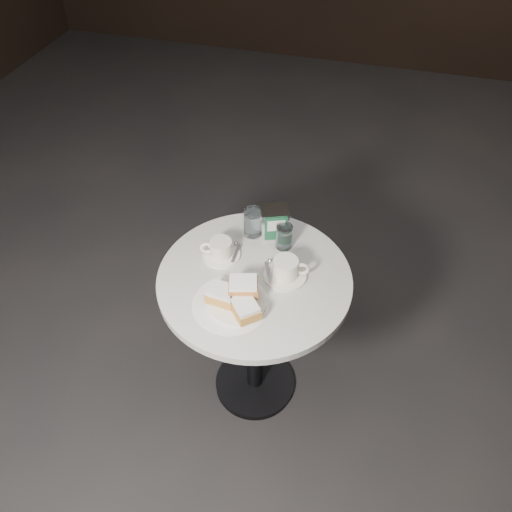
% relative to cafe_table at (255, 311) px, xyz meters
% --- Properties ---
extents(ground, '(7.00, 7.00, 0.00)m').
position_rel_cafe_table_xyz_m(ground, '(0.00, 0.00, -0.55)').
color(ground, black).
rests_on(ground, ground).
extents(cafe_table, '(0.70, 0.70, 0.74)m').
position_rel_cafe_table_xyz_m(cafe_table, '(0.00, 0.00, 0.00)').
color(cafe_table, black).
rests_on(cafe_table, ground).
extents(sugar_spill, '(0.35, 0.35, 0.00)m').
position_rel_cafe_table_xyz_m(sugar_spill, '(-0.04, -0.14, 0.20)').
color(sugar_spill, white).
rests_on(sugar_spill, cafe_table).
extents(beignet_plate, '(0.26, 0.26, 0.10)m').
position_rel_cafe_table_xyz_m(beignet_plate, '(-0.02, -0.14, 0.23)').
color(beignet_plate, white).
rests_on(beignet_plate, cafe_table).
extents(coffee_cup_left, '(0.17, 0.17, 0.07)m').
position_rel_cafe_table_xyz_m(coffee_cup_left, '(-0.15, 0.07, 0.23)').
color(coffee_cup_left, white).
rests_on(coffee_cup_left, cafe_table).
extents(coffee_cup_right, '(0.18, 0.18, 0.08)m').
position_rel_cafe_table_xyz_m(coffee_cup_right, '(0.11, 0.03, 0.23)').
color(coffee_cup_right, white).
rests_on(coffee_cup_right, cafe_table).
extents(water_glass_left, '(0.07, 0.07, 0.11)m').
position_rel_cafe_table_xyz_m(water_glass_left, '(-0.07, 0.22, 0.25)').
color(water_glass_left, silver).
rests_on(water_glass_left, cafe_table).
extents(water_glass_right, '(0.08, 0.08, 0.10)m').
position_rel_cafe_table_xyz_m(water_glass_right, '(0.06, 0.18, 0.25)').
color(water_glass_right, white).
rests_on(water_glass_right, cafe_table).
extents(napkin_dispenser, '(0.13, 0.12, 0.12)m').
position_rel_cafe_table_xyz_m(napkin_dispenser, '(0.01, 0.24, 0.26)').
color(napkin_dispenser, white).
rests_on(napkin_dispenser, cafe_table).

